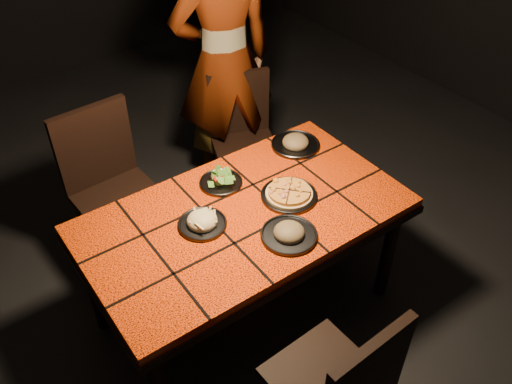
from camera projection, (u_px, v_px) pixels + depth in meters
room_shell at (242, 76)px, 2.20m from camera, size 6.04×7.04×3.08m
dining_table at (244, 224)px, 2.73m from camera, size 1.62×0.92×0.75m
chair_near at (342, 383)px, 2.20m from camera, size 0.44×0.44×0.94m
chair_far_left at (109, 180)px, 3.15m from camera, size 0.48×0.48×1.01m
chair_far_right at (242, 131)px, 3.64m from camera, size 0.53×0.53×0.91m
diner at (224, 61)px, 3.50m from camera, size 0.77×0.59×1.90m
plate_pizza at (289, 194)px, 2.76m from camera, size 0.34×0.34×0.04m
plate_pasta at (202, 222)px, 2.60m from camera, size 0.24×0.24×0.08m
plate_salad at (221, 180)px, 2.84m from camera, size 0.23×0.23×0.07m
plate_mushroom_a at (289, 233)px, 2.54m from camera, size 0.27×0.27×0.09m
plate_mushroom_b at (296, 142)px, 3.10m from camera, size 0.28×0.28×0.09m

